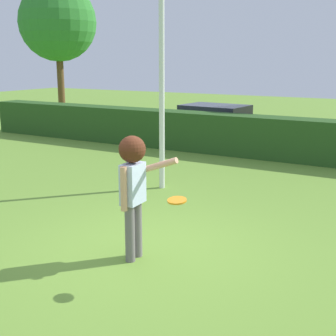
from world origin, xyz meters
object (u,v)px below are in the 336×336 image
Objects in this scene: lamppost at (162,20)px; parked_car_red at (215,121)px; person at (133,179)px; frisbee at (177,200)px; maple_tree at (58,22)px.

parked_car_red is at bearing 103.85° from lamppost.
lamppost is at bearing 114.42° from person.
parked_car_red reaches higher than frisbee.
frisbee is (0.88, -0.32, -0.08)m from person.
maple_tree is (-14.16, 13.47, 3.50)m from frisbee.
person is 0.42× the size of parked_car_red.
frisbee is 19.86m from maple_tree.
maple_tree is at bearing 140.50° from lamppost.
frisbee is 0.04× the size of maple_tree.
lamppost reaches higher than parked_car_red.
parked_car_red is 11.33m from maple_tree.
lamppost is 7.21m from parked_car_red.
lamppost is at bearing -76.15° from parked_car_red.
person is 4.55m from lamppost.
person is 19.00m from maple_tree.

